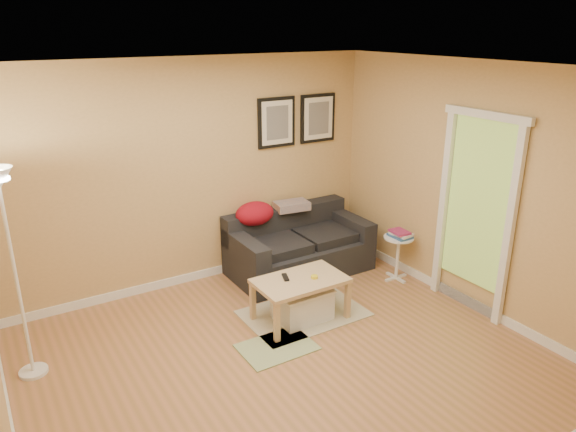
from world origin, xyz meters
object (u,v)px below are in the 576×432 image
Objects in this scene: side_table at (397,258)px; book_stack at (400,234)px; floor_lamp at (17,283)px; sofa at (300,243)px; storage_bin at (302,304)px; coffee_table at (300,299)px.

book_stack is (0.01, -0.01, 0.31)m from side_table.
side_table is 2.10× the size of book_stack.
sofa is at bearing 9.36° from floor_lamp.
side_table is 0.29× the size of floor_lamp.
sofa is 2.99× the size of storage_bin.
side_table is (1.50, 0.18, 0.04)m from coffee_table.
sofa is 1.18m from storage_bin.
side_table reaches higher than coffee_table.
storage_bin is at bearing -10.60° from floor_lamp.
coffee_table is at bearing -122.45° from sofa.
sofa is at bearing 74.21° from coffee_table.
floor_lamp is (-4.02, 0.27, 0.62)m from side_table.
sofa is 3.12× the size of side_table.
side_table is at bearing 7.67° from storage_bin.
coffee_table is 1.70× the size of side_table.
book_stack reaches higher than side_table.
coffee_table reaches higher than storage_bin.
sofa is 1.84× the size of coffee_table.
storage_bin is 2.19× the size of book_stack.
floor_lamp is (-2.53, 0.47, 0.72)m from storage_bin.
floor_lamp reaches higher than book_stack.
floor_lamp is at bearing 162.40° from book_stack.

